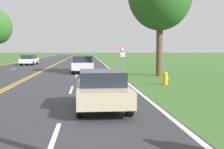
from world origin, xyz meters
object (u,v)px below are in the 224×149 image
object	(u,v)px
car_silver_suv_approaching	(82,64)
car_white_sedan_mid_near	(29,60)
car_champagne_sedan_nearest	(102,89)
fire_hydrant	(165,78)
traffic_sign	(123,52)

from	to	relation	value
car_silver_suv_approaching	car_white_sedan_mid_near	distance (m)	16.81
car_silver_suv_approaching	car_champagne_sedan_nearest	bearing A→B (deg)	1.45
fire_hydrant	car_white_sedan_mid_near	world-z (taller)	car_white_sedan_mid_near
traffic_sign	car_white_sedan_mid_near	world-z (taller)	traffic_sign
traffic_sign	car_white_sedan_mid_near	distance (m)	17.14
traffic_sign	car_silver_suv_approaching	world-z (taller)	traffic_sign
fire_hydrant	traffic_sign	world-z (taller)	traffic_sign
fire_hydrant	car_white_sedan_mid_near	distance (m)	27.76
car_white_sedan_mid_near	car_champagne_sedan_nearest	bearing A→B (deg)	-162.88
traffic_sign	car_silver_suv_approaching	distance (m)	4.68
traffic_sign	car_champagne_sedan_nearest	world-z (taller)	traffic_sign
car_white_sedan_mid_near	fire_hydrant	bearing A→B (deg)	-150.59
traffic_sign	car_champagne_sedan_nearest	size ratio (longest dim) A/B	0.58
car_white_sedan_mid_near	traffic_sign	bearing A→B (deg)	-135.88
car_champagne_sedan_nearest	car_silver_suv_approaching	size ratio (longest dim) A/B	0.97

